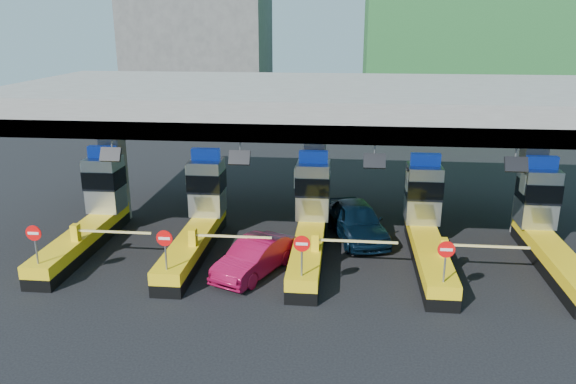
# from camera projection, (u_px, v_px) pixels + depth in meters

# --- Properties ---
(ground) EXTENTS (120.00, 120.00, 0.00)m
(ground) POSITION_uv_depth(u_px,v_px,m) (310.00, 251.00, 24.88)
(ground) COLOR black
(ground) RESTS_ON ground
(toll_canopy) EXTENTS (28.00, 12.09, 7.00)m
(toll_canopy) POSITION_uv_depth(u_px,v_px,m) (316.00, 104.00, 25.81)
(toll_canopy) COLOR slate
(toll_canopy) RESTS_ON ground
(toll_lane_far_left) EXTENTS (4.43, 8.00, 4.16)m
(toll_lane_far_left) POSITION_uv_depth(u_px,v_px,m) (93.00, 212.00, 25.73)
(toll_lane_far_left) COLOR black
(toll_lane_far_left) RESTS_ON ground
(toll_lane_left) EXTENTS (4.43, 8.00, 4.16)m
(toll_lane_left) POSITION_uv_depth(u_px,v_px,m) (200.00, 216.00, 25.23)
(toll_lane_left) COLOR black
(toll_lane_left) RESTS_ON ground
(toll_lane_center) EXTENTS (4.43, 8.00, 4.16)m
(toll_lane_center) POSITION_uv_depth(u_px,v_px,m) (311.00, 220.00, 24.73)
(toll_lane_center) COLOR black
(toll_lane_center) RESTS_ON ground
(toll_lane_right) EXTENTS (4.43, 8.00, 4.16)m
(toll_lane_right) POSITION_uv_depth(u_px,v_px,m) (426.00, 224.00, 24.24)
(toll_lane_right) COLOR black
(toll_lane_right) RESTS_ON ground
(toll_lane_far_right) EXTENTS (4.43, 8.00, 4.16)m
(toll_lane_far_right) POSITION_uv_depth(u_px,v_px,m) (546.00, 228.00, 23.74)
(toll_lane_far_right) COLOR black
(toll_lane_far_right) RESTS_ON ground
(bg_building_concrete) EXTENTS (14.00, 10.00, 18.00)m
(bg_building_concrete) POSITION_uv_depth(u_px,v_px,m) (199.00, 29.00, 57.88)
(bg_building_concrete) COLOR #4C4C49
(bg_building_concrete) RESTS_ON ground
(van) EXTENTS (3.38, 5.48, 1.74)m
(van) POSITION_uv_depth(u_px,v_px,m) (357.00, 220.00, 26.16)
(van) COLOR black
(van) RESTS_ON ground
(red_car) EXTENTS (3.12, 4.55, 1.42)m
(red_car) POSITION_uv_depth(u_px,v_px,m) (255.00, 257.00, 22.51)
(red_car) COLOR maroon
(red_car) RESTS_ON ground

